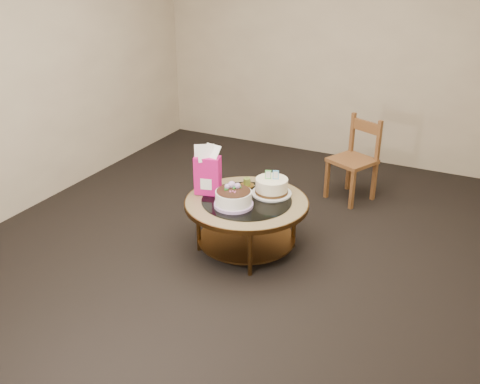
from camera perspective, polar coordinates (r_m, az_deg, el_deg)
The scene contains 8 objects.
ground at distance 4.58m, azimuth 0.68°, elevation -6.02°, with size 5.00×5.00×0.00m, color black.
room_walls at distance 4.01m, azimuth 0.79°, elevation 13.23°, with size 4.52×5.02×2.61m.
coffee_table at distance 4.40m, azimuth 0.70°, elevation -1.80°, with size 1.02×1.02×0.46m.
decorated_cake at distance 4.24m, azimuth -0.70°, elevation -0.75°, with size 0.32×0.32×0.18m.
cream_cake at distance 4.45m, azimuth 3.39°, elevation 0.58°, with size 0.34×0.34×0.21m.
gift_bag at distance 4.41m, azimuth -3.48°, elevation 2.34°, with size 0.23×0.19×0.42m.
pillar_candle at distance 4.58m, azimuth 0.74°, elevation 0.87°, with size 0.12×0.12×0.09m.
dining_chair at distance 5.42m, azimuth 12.14°, elevation 3.47°, with size 0.51×0.51×0.83m.
Camera 1 is at (1.70, -3.54, 2.36)m, focal length 40.00 mm.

